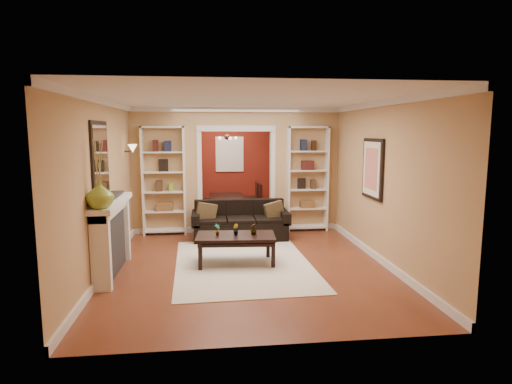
{
  "coord_description": "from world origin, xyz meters",
  "views": [
    {
      "loc": [
        -0.65,
        -8.12,
        2.2
      ],
      "look_at": [
        0.2,
        -0.8,
        1.15
      ],
      "focal_mm": 30.0,
      "sensor_mm": 36.0,
      "label": 1
    }
  ],
  "objects": [
    {
      "name": "dining_chair_se",
      "position": [
        0.42,
        2.94,
        0.45
      ],
      "size": [
        0.56,
        0.56,
        0.9
      ],
      "primitive_type": "cube",
      "rotation": [
        0.0,
        0.0,
        -1.26
      ],
      "color": "black",
      "rests_on": "floor"
    },
    {
      "name": "pillow_left",
      "position": [
        -0.67,
        0.43,
        0.58
      ],
      "size": [
        0.41,
        0.21,
        0.4
      ],
      "primitive_type": "cube",
      "rotation": [
        0.0,
        0.0,
        0.26
      ],
      "color": "brown",
      "rests_on": "sofa"
    },
    {
      "name": "bookshelf_right",
      "position": [
        1.55,
        1.03,
        1.15
      ],
      "size": [
        0.9,
        0.3,
        2.3
      ],
      "primitive_type": "cube",
      "color": "white",
      "rests_on": "floor"
    },
    {
      "name": "sofa",
      "position": [
        0.02,
        0.45,
        0.38
      ],
      "size": [
        1.97,
        0.85,
        0.77
      ],
      "primitive_type": "cube",
      "color": "black",
      "rests_on": "floor"
    },
    {
      "name": "partition_wall",
      "position": [
        0.0,
        1.2,
        1.35
      ],
      "size": [
        4.5,
        0.15,
        2.7
      ],
      "primitive_type": "cube",
      "color": "tan",
      "rests_on": "floor"
    },
    {
      "name": "chandelier",
      "position": [
        0.0,
        2.7,
        2.02
      ],
      "size": [
        0.5,
        0.5,
        0.3
      ],
      "primitive_type": "cube",
      "color": "#3D261B",
      "rests_on": "ceiling"
    },
    {
      "name": "mirror",
      "position": [
        -2.23,
        -1.5,
        1.8
      ],
      "size": [
        0.03,
        0.95,
        1.1
      ],
      "primitive_type": "cube",
      "color": "silver",
      "rests_on": "wall_left"
    },
    {
      "name": "dining_chair_sw",
      "position": [
        -0.68,
        2.94,
        0.41
      ],
      "size": [
        0.51,
        0.51,
        0.82
      ],
      "primitive_type": "cube",
      "rotation": [
        0.0,
        0.0,
        1.87
      ],
      "color": "black",
      "rests_on": "floor"
    },
    {
      "name": "wall_right",
      "position": [
        2.25,
        0.0,
        1.35
      ],
      "size": [
        0.0,
        8.0,
        8.0
      ],
      "primitive_type": "plane",
      "rotation": [
        1.57,
        0.0,
        -1.57
      ],
      "color": "tan",
      "rests_on": "ground"
    },
    {
      "name": "dining_chair_nw",
      "position": [
        -0.68,
        2.34,
        0.38
      ],
      "size": [
        0.46,
        0.46,
        0.76
      ],
      "primitive_type": "cube",
      "rotation": [
        0.0,
        0.0,
        1.83
      ],
      "color": "black",
      "rests_on": "floor"
    },
    {
      "name": "plant_left",
      "position": [
        -0.49,
        -1.21,
        0.59
      ],
      "size": [
        0.12,
        0.13,
        0.2
      ],
      "primitive_type": "imported",
      "rotation": [
        0.0,
        0.0,
        0.81
      ],
      "color": "#336626",
      "rests_on": "coffee_table"
    },
    {
      "name": "pillow_right",
      "position": [
        0.72,
        0.43,
        0.57
      ],
      "size": [
        0.4,
        0.2,
        0.39
      ],
      "primitive_type": "cube",
      "rotation": [
        0.0,
        0.0,
        0.25
      ],
      "color": "brown",
      "rests_on": "sofa"
    },
    {
      "name": "floor",
      "position": [
        0.0,
        0.0,
        0.0
      ],
      "size": [
        8.0,
        8.0,
        0.0
      ],
      "primitive_type": "plane",
      "color": "brown",
      "rests_on": "ground"
    },
    {
      "name": "vase",
      "position": [
        -2.09,
        -2.2,
        1.35
      ],
      "size": [
        0.37,
        0.37,
        0.38
      ],
      "primitive_type": "imported",
      "rotation": [
        0.0,
        0.0,
        -0.0
      ],
      "color": "olive",
      "rests_on": "fireplace"
    },
    {
      "name": "area_rug",
      "position": [
        -0.07,
        -1.25,
        0.01
      ],
      "size": [
        2.31,
        3.17,
        0.01
      ],
      "primitive_type": "cube",
      "rotation": [
        0.0,
        0.0,
        0.03
      ],
      "color": "silver",
      "rests_on": "floor"
    },
    {
      "name": "dining_chair_ne",
      "position": [
        0.42,
        2.34,
        0.46
      ],
      "size": [
        0.48,
        0.48,
        0.93
      ],
      "primitive_type": "cube",
      "rotation": [
        0.0,
        0.0,
        -1.62
      ],
      "color": "black",
      "rests_on": "floor"
    },
    {
      "name": "framed_art",
      "position": [
        2.21,
        -1.0,
        1.55
      ],
      "size": [
        0.04,
        0.85,
        1.05
      ],
      "primitive_type": "cube",
      "color": "black",
      "rests_on": "wall_right"
    },
    {
      "name": "plant_center",
      "position": [
        -0.19,
        -1.21,
        0.58
      ],
      "size": [
        0.11,
        0.12,
        0.19
      ],
      "primitive_type": "imported",
      "rotation": [
        0.0,
        0.0,
        1.91
      ],
      "color": "#336626",
      "rests_on": "coffee_table"
    },
    {
      "name": "red_back_panel",
      "position": [
        0.0,
        3.97,
        1.32
      ],
      "size": [
        4.44,
        0.04,
        2.64
      ],
      "primitive_type": "cube",
      "color": "maroon",
      "rests_on": "floor"
    },
    {
      "name": "plant_right",
      "position": [
        0.11,
        -1.21,
        0.59
      ],
      "size": [
        0.14,
        0.14,
        0.19
      ],
      "primitive_type": "imported",
      "rotation": [
        0.0,
        0.0,
        4.39
      ],
      "color": "#336626",
      "rests_on": "coffee_table"
    },
    {
      "name": "coffee_table",
      "position": [
        -0.19,
        -1.21,
        0.25
      ],
      "size": [
        1.34,
        0.79,
        0.49
      ],
      "primitive_type": "cube",
      "rotation": [
        0.0,
        0.0,
        -0.07
      ],
      "color": "black",
      "rests_on": "floor"
    },
    {
      "name": "dining_window",
      "position": [
        0.0,
        3.93,
        1.55
      ],
      "size": [
        0.78,
        0.03,
        0.98
      ],
      "primitive_type": "cube",
      "color": "#8CA5CC",
      "rests_on": "wall_back"
    },
    {
      "name": "wall_sconce",
      "position": [
        -2.15,
        0.55,
        1.83
      ],
      "size": [
        0.18,
        0.18,
        0.22
      ],
      "primitive_type": "cube",
      "color": "#FFE0A5",
      "rests_on": "wall_left"
    },
    {
      "name": "bookshelf_left",
      "position": [
        -1.55,
        1.03,
        1.15
      ],
      "size": [
        0.9,
        0.3,
        2.3
      ],
      "primitive_type": "cube",
      "color": "white",
      "rests_on": "floor"
    },
    {
      "name": "wall_left",
      "position": [
        -2.25,
        0.0,
        1.35
      ],
      "size": [
        0.0,
        8.0,
        8.0
      ],
      "primitive_type": "plane",
      "rotation": [
        1.57,
        0.0,
        1.57
      ],
      "color": "tan",
      "rests_on": "ground"
    },
    {
      "name": "wall_front",
      "position": [
        0.0,
        -4.0,
        1.35
      ],
      "size": [
        8.0,
        0.0,
        8.0
      ],
      "primitive_type": "plane",
      "rotation": [
        -1.57,
        0.0,
        0.0
      ],
      "color": "tan",
      "rests_on": "ground"
    },
    {
      "name": "ceiling",
      "position": [
        0.0,
        0.0,
        2.7
      ],
      "size": [
        8.0,
        8.0,
        0.0
      ],
      "primitive_type": "plane",
      "rotation": [
        3.14,
        0.0,
        0.0
      ],
      "color": "white",
      "rests_on": "ground"
    },
    {
      "name": "wall_back",
      "position": [
        0.0,
        4.0,
        1.35
      ],
      "size": [
        8.0,
        0.0,
        8.0
      ],
      "primitive_type": "plane",
      "rotation": [
        1.57,
        0.0,
        0.0
      ],
      "color": "tan",
      "rests_on": "ground"
    },
    {
      "name": "dining_table",
      "position": [
        -0.13,
        2.64,
        0.27
      ],
      "size": [
        1.54,
        0.86,
        0.54
      ],
      "primitive_type": "imported",
      "rotation": [
        0.0,
        0.0,
        1.57
      ],
      "color": "black",
      "rests_on": "floor"
    },
    {
      "name": "fireplace",
      "position": [
        -2.09,
        -1.5,
        0.58
      ],
      "size": [
        0.32,
        1.7,
        1.16
      ],
      "primitive_type": "cube",
      "color": "white",
      "rests_on": "floor"
    }
  ]
}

